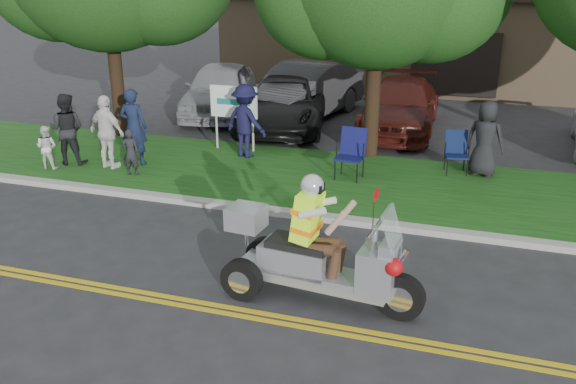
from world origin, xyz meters
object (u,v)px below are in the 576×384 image
(spectator_adult_mid, at_px, (67,129))
(parked_car_far_left, at_px, (220,89))
(parked_car_right, at_px, (400,106))
(trike_scooter, at_px, (314,258))
(parked_car_mid, at_px, (285,103))
(spectator_adult_right, at_px, (107,132))
(parked_car_left, at_px, (303,92))
(lawn_chair_b, at_px, (456,149))
(spectator_adult_left, at_px, (134,127))
(lawn_chair_a, at_px, (352,150))

(spectator_adult_mid, xyz_separation_m, parked_car_far_left, (1.22, 6.12, -0.13))
(parked_car_right, bearing_deg, trike_scooter, -90.73)
(spectator_adult_mid, bearing_deg, parked_car_mid, -138.57)
(spectator_adult_right, height_order, parked_car_mid, spectator_adult_right)
(parked_car_left, bearing_deg, lawn_chair_b, -27.30)
(spectator_adult_right, height_order, parked_car_left, spectator_adult_right)
(parked_car_mid, bearing_deg, spectator_adult_left, -123.34)
(spectator_adult_left, bearing_deg, parked_car_left, -116.05)
(spectator_adult_mid, distance_m, parked_car_left, 7.48)
(lawn_chair_b, bearing_deg, parked_car_right, 103.38)
(parked_car_far_left, distance_m, parked_car_left, 2.72)
(parked_car_right, bearing_deg, lawn_chair_a, -96.52)
(lawn_chair_a, height_order, spectator_adult_left, spectator_adult_left)
(trike_scooter, distance_m, parked_car_mid, 9.98)
(parked_car_mid, bearing_deg, lawn_chair_b, -39.37)
(lawn_chair_a, bearing_deg, spectator_adult_left, -167.37)
(spectator_adult_right, bearing_deg, parked_car_left, -101.13)
(spectator_adult_right, distance_m, parked_car_right, 8.38)
(lawn_chair_b, height_order, parked_car_right, parked_car_right)
(trike_scooter, xyz_separation_m, spectator_adult_mid, (-7.20, 4.14, 0.27))
(lawn_chair_a, distance_m, parked_car_left, 5.92)
(lawn_chair_a, distance_m, spectator_adult_mid, 6.71)
(spectator_adult_left, distance_m, parked_car_mid, 5.25)
(parked_car_mid, distance_m, parked_car_right, 3.38)
(trike_scooter, height_order, spectator_adult_left, trike_scooter)
(trike_scooter, distance_m, lawn_chair_b, 6.53)
(spectator_adult_mid, bearing_deg, parked_car_right, -152.91)
(lawn_chair_b, xyz_separation_m, parked_car_mid, (-5.10, 3.03, 0.09))
(lawn_chair_a, height_order, spectator_adult_mid, spectator_adult_mid)
(parked_car_far_left, xyz_separation_m, parked_car_mid, (2.50, -0.91, -0.09))
(spectator_adult_right, bearing_deg, parked_car_far_left, -78.31)
(parked_car_right, bearing_deg, parked_car_mid, -169.59)
(trike_scooter, bearing_deg, parked_car_left, 112.98)
(parked_car_far_left, bearing_deg, spectator_adult_right, -103.67)
(spectator_adult_left, relative_size, parked_car_left, 0.35)
(parked_car_mid, bearing_deg, parked_car_far_left, 151.37)
(trike_scooter, relative_size, parked_car_right, 0.59)
(spectator_adult_mid, height_order, parked_car_right, spectator_adult_mid)
(parked_car_left, distance_m, parked_car_mid, 1.18)
(lawn_chair_b, height_order, spectator_adult_right, spectator_adult_right)
(spectator_adult_mid, height_order, parked_car_left, spectator_adult_mid)
(parked_car_far_left, relative_size, parked_car_right, 0.97)
(spectator_adult_mid, xyz_separation_m, spectator_adult_right, (1.09, 0.00, 0.01))
(lawn_chair_a, height_order, parked_car_mid, parked_car_mid)
(parked_car_left, bearing_deg, lawn_chair_a, -49.72)
(lawn_chair_a, bearing_deg, spectator_adult_mid, -165.20)
(spectator_adult_left, height_order, parked_car_right, spectator_adult_left)
(trike_scooter, xyz_separation_m, lawn_chair_a, (-0.58, 5.24, 0.05))
(spectator_adult_left, height_order, spectator_adult_right, spectator_adult_left)
(spectator_adult_left, xyz_separation_m, parked_car_left, (2.40, 5.92, -0.16))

